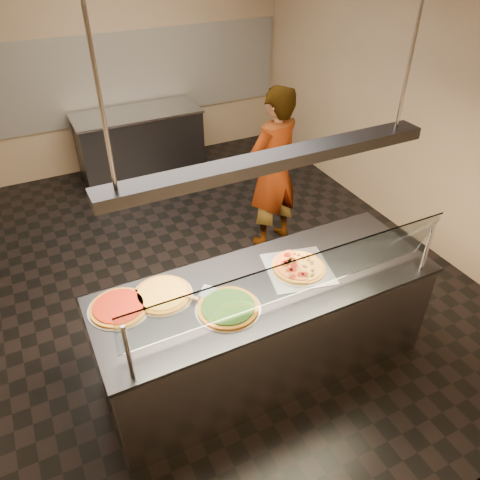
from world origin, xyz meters
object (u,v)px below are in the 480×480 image
half_pizza_pepperoni (288,269)px  pizza_cheese (162,294)px  half_pizza_sausage (309,263)px  perforated_tray (298,269)px  pizza_spinach (228,307)px  heat_lamp_housing (273,161)px  pizza_spatula (197,294)px  serving_counter (266,326)px  pizza_tomato (119,307)px  sneeze_guard (294,279)px  prep_table (140,143)px  worker (273,170)px

half_pizza_pepperoni → pizza_cheese: (-0.96, 0.19, -0.02)m
half_pizza_pepperoni → half_pizza_sausage: (0.20, -0.00, -0.01)m
half_pizza_sausage → perforated_tray: bearing=179.8°
perforated_tray → pizza_spinach: size_ratio=1.26×
heat_lamp_housing → pizza_spatula: bearing=170.7°
serving_counter → pizza_spinach: pizza_spinach is taller
pizza_spinach → heat_lamp_housing: 1.09m
pizza_cheese → pizza_tomato: 0.32m
perforated_tray → half_pizza_pepperoni: 0.10m
sneeze_guard → perforated_tray: 0.56m
half_pizza_pepperoni → serving_counter: bearing=-169.9°
prep_table → pizza_tomato: bearing=-107.9°
pizza_tomato → serving_counter: bearing=-11.7°
half_pizza_pepperoni → worker: worker is taller
pizza_cheese → prep_table: bearing=76.7°
pizza_cheese → pizza_spatula: (0.22, -0.13, 0.01)m
sneeze_guard → pizza_cheese: bearing=143.5°
half_pizza_pepperoni → worker: (0.77, 1.57, -0.04)m
pizza_spatula → worker: 2.14m
half_pizza_pepperoni → half_pizza_sausage: size_ratio=1.00×
pizza_tomato → pizza_spatula: 0.56m
serving_counter → half_pizza_sausage: 0.63m
half_pizza_pepperoni → worker: bearing=63.8°
pizza_tomato → worker: worker is taller
half_pizza_sausage → pizza_spinach: (-0.79, -0.16, -0.01)m
pizza_spatula → heat_lamp_housing: (0.54, -0.09, 0.99)m
perforated_tray → half_pizza_sausage: size_ratio=1.34×
pizza_cheese → half_pizza_sausage: bearing=-9.2°
serving_counter → pizza_spatula: size_ratio=9.35×
half_pizza_sausage → half_pizza_pepperoni: bearing=179.9°
pizza_spinach → pizza_cheese: (-0.37, 0.35, -0.00)m
heat_lamp_housing → pizza_tomato: bearing=168.3°
pizza_spinach → prep_table: (0.52, 4.12, -0.48)m
sneeze_guard → half_pizza_sausage: sneeze_guard is taller
pizza_tomato → perforated_tray: bearing=-7.9°
pizza_spinach → pizza_tomato: bearing=153.2°
pizza_spinach → perforated_tray: bearing=13.0°
half_pizza_pepperoni → pizza_cheese: 0.98m
serving_counter → heat_lamp_housing: size_ratio=1.16×
serving_counter → pizza_spinach: size_ratio=5.62×
prep_table → half_pizza_sausage: bearing=-86.2°
pizza_spinach → pizza_spatula: bearing=124.8°
pizza_tomato → sneeze_guard: bearing=-27.6°
perforated_tray → pizza_cheese: pizza_cheese is taller
sneeze_guard → prep_table: 4.40m
sneeze_guard → heat_lamp_housing: heat_lamp_housing is taller
pizza_spatula → prep_table: bearing=80.3°
serving_counter → heat_lamp_housing: 1.48m
worker → heat_lamp_housing: size_ratio=0.80×
perforated_tray → half_pizza_pepperoni: (-0.10, -0.00, 0.03)m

